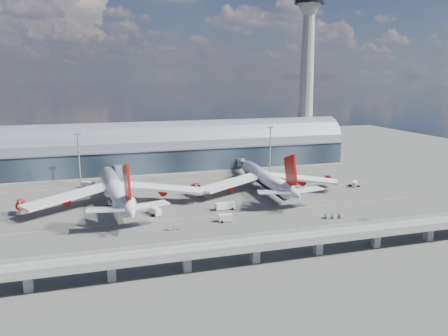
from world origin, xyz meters
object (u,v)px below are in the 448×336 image
object	(u,v)px
floodlight_mast_left	(79,158)
airliner_left	(116,190)
service_truck_3	(354,184)
control_tower	(307,78)
cargo_train_2	(335,216)
airliner_right	(267,180)
cargo_train_0	(174,227)
floodlight_mast_right	(270,148)
service_truck_2	(225,206)
service_truck_1	(226,218)
service_truck_4	(251,174)
cargo_train_1	(361,223)
service_truck_0	(155,211)
service_truck_5	(88,185)

from	to	relation	value
floodlight_mast_left	airliner_left	xyz separation A→B (m)	(15.14, -42.03, -6.71)
service_truck_3	control_tower	bearing A→B (deg)	122.80
cargo_train_2	floodlight_mast_left	bearing A→B (deg)	38.75
control_tower	service_truck_3	bearing A→B (deg)	-96.26
airliner_right	cargo_train_0	world-z (taller)	airliner_right
floodlight_mast_right	airliner_left	distance (m)	94.94
airliner_left	airliner_right	size ratio (longest dim) A/B	1.10
control_tower	service_truck_2	world-z (taller)	control_tower
service_truck_1	cargo_train_2	xyz separation A→B (m)	(40.52, -7.85, -0.51)
service_truck_4	service_truck_2	bearing A→B (deg)	-120.18
service_truck_4	airliner_left	bearing A→B (deg)	-153.75
service_truck_3	cargo_train_1	xyz separation A→B (m)	(-29.68, -50.15, -0.33)
floodlight_mast_right	service_truck_2	distance (m)	74.37
service_truck_0	cargo_train_2	size ratio (longest dim) A/B	0.96
airliner_right	floodlight_mast_right	bearing A→B (deg)	67.62
floodlight_mast_left	service_truck_1	world-z (taller)	floodlight_mast_left
service_truck_5	cargo_train_0	distance (m)	75.51
cargo_train_0	cargo_train_1	distance (m)	66.96
floodlight_mast_right	service_truck_0	world-z (taller)	floodlight_mast_right
airliner_right	cargo_train_1	distance (m)	54.73
airliner_right	service_truck_0	world-z (taller)	airliner_right
control_tower	service_truck_2	xyz separation A→B (m)	(-78.63, -87.00, -50.13)
control_tower	service_truck_5	distance (m)	145.07
service_truck_0	service_truck_2	bearing A→B (deg)	-18.59
floodlight_mast_right	airliner_right	bearing A→B (deg)	-114.34
service_truck_2	service_truck_3	size ratio (longest dim) A/B	1.54
floodlight_mast_right	service_truck_2	world-z (taller)	floodlight_mast_right
service_truck_4	cargo_train_0	world-z (taller)	service_truck_4
service_truck_1	service_truck_3	bearing A→B (deg)	-58.31
service_truck_1	service_truck_0	bearing A→B (deg)	64.14
airliner_right	service_truck_2	world-z (taller)	airliner_right
service_truck_0	service_truck_3	bearing A→B (deg)	-5.73
airliner_left	cargo_train_2	size ratio (longest dim) A/B	10.14
airliner_left	service_truck_2	xyz separation A→B (m)	(41.24, -16.96, -5.42)
service_truck_1	cargo_train_2	size ratio (longest dim) A/B	0.65
floodlight_mast_left	cargo_train_1	world-z (taller)	floodlight_mast_left
service_truck_1	cargo_train_1	distance (m)	48.91
service_truck_2	service_truck_3	xyz separation A→B (m)	(71.07, 18.15, -0.23)
floodlight_mast_right	cargo_train_1	xyz separation A→B (m)	(-2.23, -91.00, -12.68)
floodlight_mast_right	service_truck_1	xyz separation A→B (m)	(-47.86, -73.38, -12.22)
service_truck_1	service_truck_4	size ratio (longest dim) A/B	1.11
service_truck_0	floodlight_mast_right	bearing A→B (deg)	23.54
service_truck_3	cargo_train_1	bearing A→B (deg)	-81.56
floodlight_mast_right	airliner_left	size ratio (longest dim) A/B	0.32
airliner_right	service_truck_3	world-z (taller)	airliner_right
airliner_left	cargo_train_0	bearing A→B (deg)	-67.99
control_tower	cargo_train_2	world-z (taller)	control_tower
airliner_left	service_truck_3	bearing A→B (deg)	-4.07
airliner_right	cargo_train_1	world-z (taller)	airliner_right
floodlight_mast_right	cargo_train_2	world-z (taller)	floodlight_mast_right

